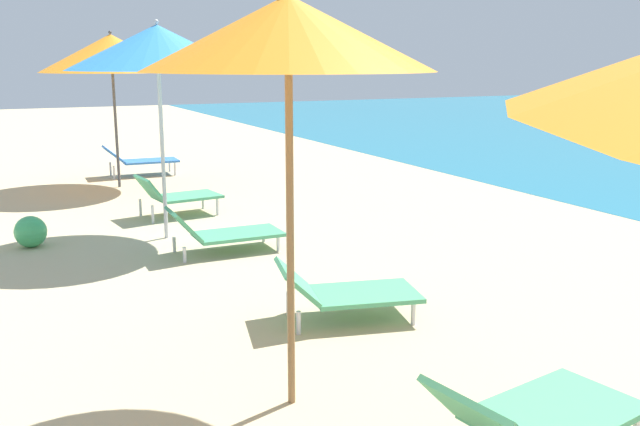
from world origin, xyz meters
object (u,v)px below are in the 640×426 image
object	(u,v)px
lounger_third_shoreside	(345,291)
lounger_fourth_inland	(222,232)
umbrella_third	(288,34)
lounger_farthest_shoreside	(140,159)
beach_ball	(31,232)
lounger_third_inland	(536,415)
lounger_fourth_shoreside	(176,195)
umbrella_farthest	(111,53)
umbrella_fourth	(157,48)

from	to	relation	value
lounger_third_shoreside	lounger_fourth_inland	distance (m)	2.62
umbrella_third	lounger_farthest_shoreside	xyz separation A→B (m)	(0.95, 9.97, -2.09)
lounger_farthest_shoreside	lounger_third_shoreside	bearing A→B (deg)	-87.84
lounger_fourth_inland	beach_ball	distance (m)	2.41
lounger_farthest_shoreside	beach_ball	distance (m)	5.43
lounger_third_inland	beach_ball	distance (m)	6.74
lounger_third_inland	lounger_fourth_shoreside	xyz separation A→B (m)	(-0.22, 7.31, 0.00)
lounger_fourth_inland	umbrella_farthest	size ratio (longest dim) A/B	0.49
lounger_fourth_shoreside	umbrella_farthest	size ratio (longest dim) A/B	0.45
lounger_third_shoreside	lounger_third_inland	size ratio (longest dim) A/B	0.96
lounger_fourth_inland	beach_ball	bearing A→B (deg)	149.58
umbrella_third	lounger_fourth_inland	size ratio (longest dim) A/B	2.01
lounger_third_shoreside	umbrella_farthest	bearing A→B (deg)	108.15
umbrella_farthest	lounger_farthest_shoreside	xyz separation A→B (m)	(0.60, 1.12, -2.04)
lounger_third_inland	umbrella_farthest	xyz separation A→B (m)	(-0.58, 10.14, 2.05)
lounger_third_inland	lounger_farthest_shoreside	distance (m)	11.26
lounger_third_inland	umbrella_third	bearing A→B (deg)	115.65
umbrella_third	lounger_fourth_shoreside	size ratio (longest dim) A/B	2.20
umbrella_fourth	lounger_fourth_inland	bearing A→B (deg)	-65.07
lounger_fourth_shoreside	beach_ball	distance (m)	2.28
lounger_third_inland	umbrella_farthest	size ratio (longest dim) A/B	0.51
lounger_fourth_inland	umbrella_farthest	xyz separation A→B (m)	(-0.37, 5.03, 2.12)
umbrella_fourth	lounger_fourth_inland	xyz separation A→B (m)	(0.45, -0.98, -2.15)
lounger_third_inland	beach_ball	world-z (taller)	lounger_third_inland
umbrella_farthest	lounger_farthest_shoreside	bearing A→B (deg)	61.95
lounger_fourth_shoreside	lounger_third_inland	bearing A→B (deg)	-95.33
umbrella_third	beach_ball	xyz separation A→B (m)	(-1.34, 5.05, -2.22)
lounger_third_shoreside	lounger_fourth_inland	xyz separation A→B (m)	(-0.31, 2.60, -0.01)
umbrella_fourth	beach_ball	size ratio (longest dim) A/B	7.03
lounger_farthest_shoreside	umbrella_farthest	bearing A→B (deg)	-116.40
lounger_farthest_shoreside	lounger_fourth_inland	bearing A→B (deg)	-90.50
lounger_fourth_shoreside	lounger_farthest_shoreside	distance (m)	3.95
lounger_fourth_shoreside	umbrella_fourth	bearing A→B (deg)	-117.00
lounger_third_inland	lounger_farthest_shoreside	world-z (taller)	lounger_third_inland
umbrella_third	lounger_farthest_shoreside	bearing A→B (deg)	84.53
lounger_third_inland	lounger_fourth_shoreside	distance (m)	7.31
lounger_third_shoreside	umbrella_farthest	size ratio (longest dim) A/B	0.49
umbrella_fourth	umbrella_farthest	size ratio (longest dim) A/B	1.00
umbrella_third	lounger_farthest_shoreside	world-z (taller)	umbrella_third
umbrella_fourth	lounger_third_inland	bearing A→B (deg)	-83.74
lounger_third_shoreside	umbrella_third	bearing A→B (deg)	-117.14
lounger_fourth_shoreside	lounger_farthest_shoreside	bearing A→B (deg)	79.45
lounger_third_inland	umbrella_fourth	bearing A→B (deg)	85.94
umbrella_third	lounger_third_inland	xyz separation A→B (m)	(0.94, -1.29, -2.09)
umbrella_fourth	umbrella_farthest	bearing A→B (deg)	88.75
umbrella_third	lounger_third_inland	world-z (taller)	umbrella_third
lounger_third_inland	umbrella_fourth	xyz separation A→B (m)	(-0.67, 6.08, 2.09)
umbrella_farthest	lounger_third_inland	bearing A→B (deg)	-86.73
umbrella_third	lounger_fourth_inland	world-z (taller)	umbrella_third
lounger_third_shoreside	beach_ball	bearing A→B (deg)	134.93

